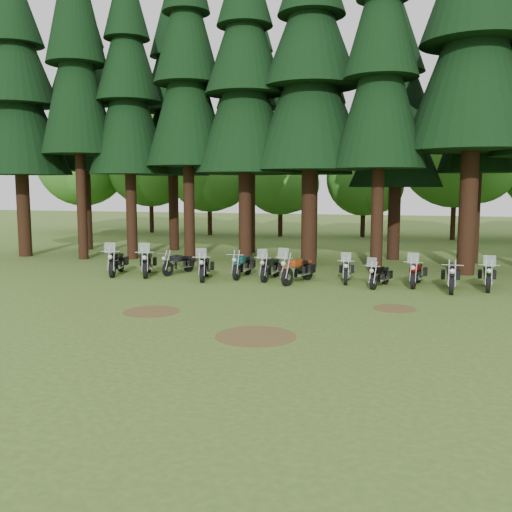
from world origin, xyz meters
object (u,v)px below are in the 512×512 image
(motorcycle_3, at_px, (204,268))
(motorcycle_9, at_px, (416,274))
(motorcycle_2, at_px, (179,264))
(motorcycle_11, at_px, (488,277))
(motorcycle_6, at_px, (298,270))
(motorcycle_4, at_px, (242,266))
(motorcycle_5, at_px, (270,268))
(motorcycle_10, at_px, (451,278))
(motorcycle_7, at_px, (346,271))
(motorcycle_1, at_px, (147,264))
(motorcycle_0, at_px, (117,263))
(motorcycle_8, at_px, (380,276))

(motorcycle_3, distance_m, motorcycle_9, 8.77)
(motorcycle_2, bearing_deg, motorcycle_11, 14.42)
(motorcycle_6, bearing_deg, motorcycle_4, -178.60)
(motorcycle_2, bearing_deg, motorcycle_5, 10.55)
(motorcycle_4, xyz_separation_m, motorcycle_10, (8.61, -0.96, 0.01))
(motorcycle_4, relative_size, motorcycle_6, 0.96)
(motorcycle_5, relative_size, motorcycle_9, 0.99)
(motorcycle_7, bearing_deg, motorcycle_2, 173.75)
(motorcycle_6, xyz_separation_m, motorcycle_11, (7.39, 0.52, -0.04))
(motorcycle_1, bearing_deg, motorcycle_11, -19.46)
(motorcycle_7, bearing_deg, motorcycle_3, -175.66)
(motorcycle_9, distance_m, motorcycle_10, 1.48)
(motorcycle_0, bearing_deg, motorcycle_3, -19.05)
(motorcycle_4, distance_m, motorcycle_7, 4.53)
(motorcycle_2, bearing_deg, motorcycle_0, -143.75)
(motorcycle_5, distance_m, motorcycle_11, 8.67)
(motorcycle_8, bearing_deg, motorcycle_5, -171.30)
(motorcycle_1, xyz_separation_m, motorcycle_10, (12.86, -0.33, -0.03))
(motorcycle_6, bearing_deg, motorcycle_2, -171.30)
(motorcycle_4, xyz_separation_m, motorcycle_6, (2.61, -0.79, 0.03))
(motorcycle_1, height_order, motorcycle_10, motorcycle_1)
(motorcycle_9, bearing_deg, motorcycle_6, -165.14)
(motorcycle_2, height_order, motorcycle_5, motorcycle_5)
(motorcycle_6, distance_m, motorcycle_8, 3.32)
(motorcycle_10, relative_size, motorcycle_11, 1.03)
(motorcycle_9, height_order, motorcycle_10, motorcycle_9)
(motorcycle_5, xyz_separation_m, motorcycle_7, (3.20, 0.25, -0.03))
(motorcycle_10, bearing_deg, motorcycle_3, -177.87)
(motorcycle_6, bearing_deg, motorcycle_3, -159.03)
(motorcycle_4, height_order, motorcycle_7, motorcycle_7)
(motorcycle_11, bearing_deg, motorcycle_6, -171.06)
(motorcycle_1, distance_m, motorcycle_2, 1.42)
(motorcycle_3, distance_m, motorcycle_4, 1.71)
(motorcycle_11, bearing_deg, motorcycle_8, -166.79)
(motorcycle_7, bearing_deg, motorcycle_10, -17.71)
(motorcycle_7, bearing_deg, motorcycle_9, -8.39)
(motorcycle_10, bearing_deg, motorcycle_0, -178.72)
(motorcycle_3, bearing_deg, motorcycle_8, -12.98)
(motorcycle_2, height_order, motorcycle_7, motorcycle_7)
(motorcycle_7, bearing_deg, motorcycle_4, 174.88)
(motorcycle_11, bearing_deg, motorcycle_10, -148.68)
(motorcycle_9, relative_size, motorcycle_11, 1.00)
(motorcycle_4, relative_size, motorcycle_9, 1.02)
(motorcycle_0, height_order, motorcycle_7, motorcycle_0)
(motorcycle_2, relative_size, motorcycle_6, 0.85)
(motorcycle_2, relative_size, motorcycle_10, 0.87)
(motorcycle_1, height_order, motorcycle_5, motorcycle_1)
(motorcycle_3, relative_size, motorcycle_11, 1.00)
(motorcycle_0, height_order, motorcycle_3, motorcycle_0)
(motorcycle_2, height_order, motorcycle_8, motorcycle_8)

